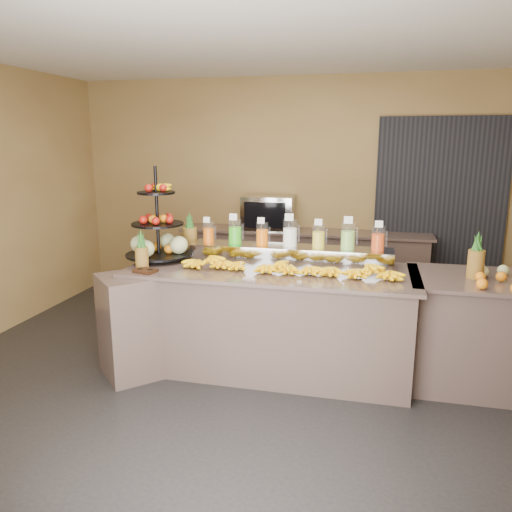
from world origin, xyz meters
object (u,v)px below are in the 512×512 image
(pitcher_tray, at_px, (290,254))
(condiment_caddy, at_px, (145,271))
(fruit_stand, at_px, (162,236))
(oven_warmer, at_px, (269,213))
(right_fruit_pile, at_px, (498,275))
(banana_heap, at_px, (287,265))

(pitcher_tray, relative_size, condiment_caddy, 10.30)
(fruit_stand, distance_m, oven_warmer, 1.95)
(fruit_stand, relative_size, right_fruit_pile, 1.97)
(condiment_caddy, distance_m, oven_warmer, 2.40)
(condiment_caddy, xyz_separation_m, oven_warmer, (0.58, 2.32, 0.20))
(condiment_caddy, bearing_deg, oven_warmer, 76.05)
(right_fruit_pile, distance_m, oven_warmer, 3.02)
(fruit_stand, relative_size, condiment_caddy, 4.83)
(pitcher_tray, xyz_separation_m, right_fruit_pile, (1.70, -0.34, -0.00))
(fruit_stand, distance_m, condiment_caddy, 0.52)
(banana_heap, distance_m, fruit_stand, 1.24)
(pitcher_tray, xyz_separation_m, fruit_stand, (-1.18, -0.18, 0.15))
(oven_warmer, bearing_deg, pitcher_tray, -73.99)
(fruit_stand, relative_size, oven_warmer, 1.37)
(pitcher_tray, height_order, banana_heap, banana_heap)
(banana_heap, bearing_deg, right_fruit_pile, 0.78)
(banana_heap, height_order, right_fruit_pile, right_fruit_pile)
(banana_heap, height_order, condiment_caddy, banana_heap)
(pitcher_tray, xyz_separation_m, oven_warmer, (-0.56, 1.67, 0.14))
(banana_heap, distance_m, condiment_caddy, 1.21)
(banana_heap, distance_m, oven_warmer, 2.12)
(pitcher_tray, bearing_deg, fruit_stand, -171.51)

